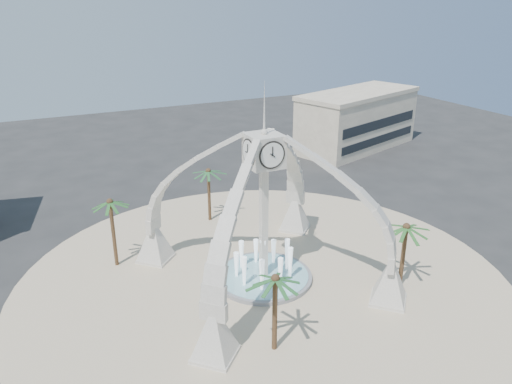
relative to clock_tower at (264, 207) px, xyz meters
name	(u,v)px	position (x,y,z in m)	size (l,w,h in m)	color
ground	(263,279)	(0.00, 0.00, -6.49)	(140.00, 140.00, 0.00)	#282828
plaza	(263,279)	(0.00, 0.00, -6.46)	(40.00, 40.00, 0.06)	#BEAB8D
clock_tower	(264,207)	(0.00, 0.00, 0.00)	(17.94, 17.94, 16.30)	silver
fountain	(263,276)	(0.00, 0.00, -6.20)	(8.00, 8.00, 3.62)	gray
building_ne	(357,120)	(30.00, 28.00, -2.18)	(21.87, 14.17, 8.60)	beige
palm_east	(406,228)	(9.40, -5.72, -1.31)	(4.90, 4.90, 5.95)	brown
palm_west	(110,203)	(-10.37, 7.60, -0.63)	(3.48, 3.48, 6.61)	brown
palm_north	(208,172)	(0.23, 12.77, -1.15)	(4.30, 4.30, 6.07)	brown
palm_south	(275,280)	(-3.29, -8.11, -1.19)	(4.73, 4.73, 6.06)	brown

